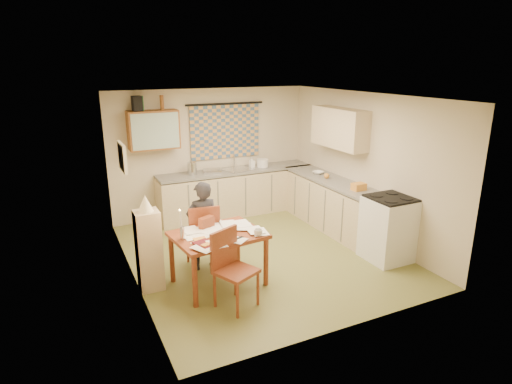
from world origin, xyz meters
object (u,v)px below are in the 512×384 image
counter_right (338,208)px  person (203,226)px  counter_back (240,192)px  stove (388,228)px  dining_table (218,258)px  shelf_stand (149,251)px  chair_far (203,247)px

counter_right → person: person is taller
counter_back → stove: 3.21m
stove → dining_table: (-2.66, 0.40, -0.13)m
stove → shelf_stand: shelf_stand is taller
dining_table → counter_right: bearing=11.9°
chair_far → person: bearing=90.0°
counter_right → stove: size_ratio=2.90×
counter_back → shelf_stand: 3.27m
counter_back → counter_right: (1.22, -1.68, -0.00)m
chair_far → person: 0.37m
counter_back → person: person is taller
chair_far → shelf_stand: (-0.86, -0.32, 0.25)m
dining_table → chair_far: 0.60m
shelf_stand → person: bearing=17.8°
counter_right → shelf_stand: 3.59m
counter_back → chair_far: size_ratio=3.29×
counter_back → shelf_stand: shelf_stand is taller
shelf_stand → stove: bearing=-10.7°
counter_back → person: (-1.47, -2.02, 0.22)m
shelf_stand → dining_table: bearing=-17.0°
counter_right → chair_far: chair_far is taller
person → shelf_stand: bearing=16.7°
dining_table → shelf_stand: (-0.88, 0.27, 0.18)m
counter_right → stove: bearing=-90.0°
shelf_stand → counter_back: bearing=44.8°
person → counter_back: bearing=-127.1°
dining_table → shelf_stand: shelf_stand is taller
counter_back → counter_right: bearing=-54.0°
dining_table → person: bearing=86.9°
counter_right → chair_far: 2.70m
chair_far → dining_table: bearing=99.0°
dining_table → shelf_stand: bearing=156.5°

